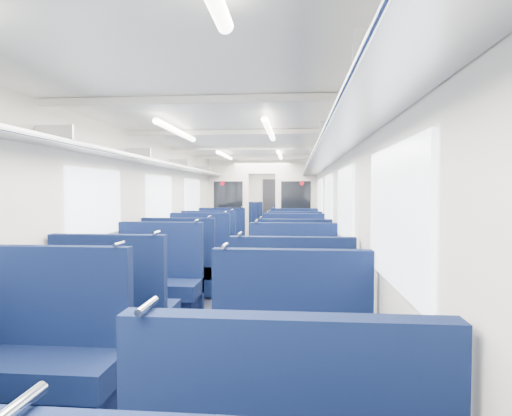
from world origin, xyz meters
TOP-DOWN VIEW (x-y plane):
  - floor at (0.00, 0.00)m, footprint 2.80×18.00m
  - ceiling at (0.00, 0.00)m, footprint 2.80×18.00m
  - wall_left at (-1.40, 0.00)m, footprint 0.02×18.00m
  - dado_left at (-1.39, 0.00)m, footprint 0.03×17.90m
  - wall_right at (1.40, 0.00)m, footprint 0.02×18.00m
  - dado_right at (1.39, 0.00)m, footprint 0.03×17.90m
  - wall_far at (0.00, 9.00)m, footprint 2.80×0.02m
  - luggage_rack_left at (-1.21, 0.00)m, footprint 0.36×17.40m
  - luggage_rack_right at (1.21, 0.00)m, footprint 0.36×17.40m
  - windows at (0.00, -0.46)m, footprint 2.78×15.60m
  - ceiling_fittings at (0.00, -0.26)m, footprint 2.70×16.06m
  - end_door at (0.00, 8.94)m, footprint 0.75×0.06m
  - bulkhead at (-0.00, 3.55)m, footprint 2.80×0.10m
  - seat_6 at (-0.83, -4.81)m, footprint 1.07×0.59m
  - seat_7 at (0.83, -4.83)m, footprint 1.07×0.59m
  - seat_8 at (-0.83, -3.69)m, footprint 1.07×0.59m
  - seat_9 at (0.83, -3.74)m, footprint 1.07×0.59m
  - seat_10 at (-0.83, -2.43)m, footprint 1.07×0.59m
  - seat_11 at (0.83, -2.43)m, footprint 1.07×0.59m
  - seat_12 at (-0.83, -1.33)m, footprint 1.07×0.59m
  - seat_13 at (0.83, -1.43)m, footprint 1.07×0.59m
  - seat_14 at (-0.83, -0.19)m, footprint 1.07×0.59m
  - seat_15 at (0.83, -0.19)m, footprint 1.07×0.59m
  - seat_16 at (-0.83, 0.88)m, footprint 1.07×0.59m
  - seat_17 at (0.83, 0.81)m, footprint 1.07×0.59m
  - seat_18 at (-0.83, 2.11)m, footprint 1.07×0.59m
  - seat_19 at (0.83, 1.96)m, footprint 1.07×0.59m
  - seat_20 at (-0.83, 4.01)m, footprint 1.07×0.59m
  - seat_21 at (0.83, 4.22)m, footprint 1.07×0.59m
  - seat_22 at (-0.83, 5.21)m, footprint 1.07×0.59m
  - seat_23 at (0.83, 5.30)m, footprint 1.07×0.59m
  - seat_24 at (-0.83, 6.36)m, footprint 1.07×0.59m
  - seat_25 at (0.83, 6.40)m, footprint 1.07×0.59m
  - seat_26 at (-0.83, 7.54)m, footprint 1.07×0.59m
  - seat_27 at (0.83, 7.56)m, footprint 1.07×0.59m

SIDE VIEW (x-z plane):
  - floor at x=0.00m, z-range -0.01..0.01m
  - dado_left at x=-1.39m, z-range 0.00..0.70m
  - dado_right at x=1.39m, z-range 0.00..0.70m
  - seat_6 at x=-0.83m, z-range -0.23..0.96m
  - seat_7 at x=0.83m, z-range -0.23..0.96m
  - seat_8 at x=-0.83m, z-range -0.23..0.96m
  - seat_9 at x=0.83m, z-range -0.23..0.96m
  - seat_10 at x=-0.83m, z-range -0.23..0.96m
  - seat_11 at x=0.83m, z-range -0.23..0.96m
  - seat_12 at x=-0.83m, z-range -0.23..0.96m
  - seat_13 at x=0.83m, z-range -0.23..0.96m
  - seat_14 at x=-0.83m, z-range -0.23..0.96m
  - seat_15 at x=0.83m, z-range -0.23..0.96m
  - seat_16 at x=-0.83m, z-range -0.23..0.96m
  - seat_17 at x=0.83m, z-range -0.23..0.96m
  - seat_18 at x=-0.83m, z-range -0.23..0.96m
  - seat_19 at x=0.83m, z-range -0.23..0.96m
  - seat_20 at x=-0.83m, z-range -0.23..0.96m
  - seat_21 at x=0.83m, z-range -0.23..0.96m
  - seat_22 at x=-0.83m, z-range -0.23..0.96m
  - seat_23 at x=0.83m, z-range -0.23..0.96m
  - seat_24 at x=-0.83m, z-range -0.23..0.96m
  - seat_25 at x=0.83m, z-range -0.23..0.96m
  - seat_26 at x=-0.83m, z-range -0.23..0.96m
  - seat_27 at x=0.83m, z-range -0.23..0.96m
  - end_door at x=0.00m, z-range 0.00..2.00m
  - wall_left at x=-1.40m, z-range 0.00..2.35m
  - wall_right at x=1.40m, z-range 0.00..2.35m
  - wall_far at x=0.00m, z-range 0.00..2.35m
  - bulkhead at x=0.00m, z-range 0.06..2.41m
  - windows at x=0.00m, z-range 1.04..1.79m
  - luggage_rack_left at x=-1.21m, z-range 1.88..2.06m
  - luggage_rack_right at x=1.21m, z-range 1.88..2.06m
  - ceiling_fittings at x=0.00m, z-range 2.23..2.35m
  - ceiling at x=0.00m, z-range 2.35..2.35m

